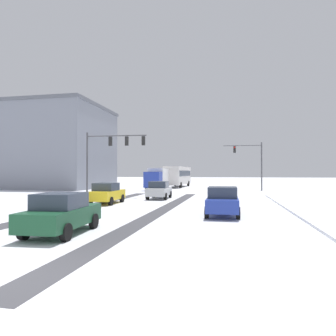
{
  "coord_description": "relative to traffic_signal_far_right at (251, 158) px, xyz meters",
  "views": [
    {
      "loc": [
        5.04,
        -6.16,
        2.43
      ],
      "look_at": [
        0.0,
        18.74,
        2.8
      ],
      "focal_mm": 32.82,
      "sensor_mm": 36.0,
      "label": 1
    }
  ],
  "objects": [
    {
      "name": "box_truck_delivery",
      "position": [
        -12.97,
        -0.15,
        -2.74
      ],
      "size": [
        2.37,
        7.43,
        3.02
      ],
      "color": "#233899",
      "rests_on": "ground"
    },
    {
      "name": "ground_plane",
      "position": [
        -7.85,
        -36.71,
        -4.37
      ],
      "size": [
        300.0,
        300.0,
        0.0
      ],
      "primitive_type": "plane",
      "color": "silver"
    },
    {
      "name": "office_building_far_left_block",
      "position": [
        -35.95,
        1.45,
        2.07
      ],
      "size": [
        27.25,
        15.0,
        12.87
      ],
      "color": "gray",
      "rests_on": "ground"
    },
    {
      "name": "car_blue_third",
      "position": [
        -3.22,
        -25.3,
        -3.56
      ],
      "size": [
        1.85,
        4.11,
        1.62
      ],
      "color": "#233899",
      "rests_on": "ground"
    },
    {
      "name": "wheel_track_right_lane",
      "position": [
        -12.89,
        -23.33,
        -4.37
      ],
      "size": [
        1.19,
        29.44,
        0.01
      ],
      "primitive_type": "cube",
      "color": "#424247",
      "rests_on": "ground"
    },
    {
      "name": "car_silver_lead",
      "position": [
        -9.22,
        -15.28,
        -3.56
      ],
      "size": [
        1.91,
        4.14,
        1.62
      ],
      "color": "#B7BABF",
      "rests_on": "ground"
    },
    {
      "name": "sidewalk_kerb_right",
      "position": [
        2.77,
        -24.67,
        -4.31
      ],
      "size": [
        4.0,
        29.44,
        0.12
      ],
      "primitive_type": "cube",
      "color": "white",
      "rests_on": "ground"
    },
    {
      "name": "traffic_signal_far_right",
      "position": [
        0.0,
        0.0,
        0.0
      ],
      "size": [
        5.17,
        0.47,
        6.5
      ],
      "color": "#47474C",
      "rests_on": "ground"
    },
    {
      "name": "traffic_signal_near_left",
      "position": [
        -14.56,
        -13.87,
        0.43
      ],
      "size": [
        6.31,
        0.48,
        6.5
      ],
      "color": "#47474C",
      "rests_on": "ground"
    },
    {
      "name": "car_yellow_cab_second",
      "position": [
        -12.24,
        -20.4,
        -3.56
      ],
      "size": [
        1.9,
        4.14,
        1.62
      ],
      "color": "yellow",
      "rests_on": "ground"
    },
    {
      "name": "bus_oncoming",
      "position": [
        -11.39,
        8.05,
        -2.38
      ],
      "size": [
        2.96,
        11.08,
        3.38
      ],
      "color": "silver",
      "rests_on": "ground"
    },
    {
      "name": "wheel_track_left_lane",
      "position": [
        -7.09,
        -23.33,
        -4.37
      ],
      "size": [
        1.03,
        29.44,
        0.01
      ],
      "primitive_type": "cube",
      "color": "#424247",
      "rests_on": "ground"
    },
    {
      "name": "car_dark_green_fourth",
      "position": [
        -9.36,
        -31.78,
        -3.56
      ],
      "size": [
        2.0,
        4.19,
        1.62
      ],
      "color": "#194C2D",
      "rests_on": "ground"
    }
  ]
}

